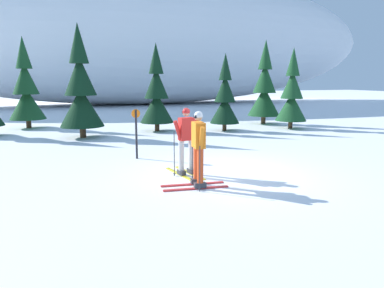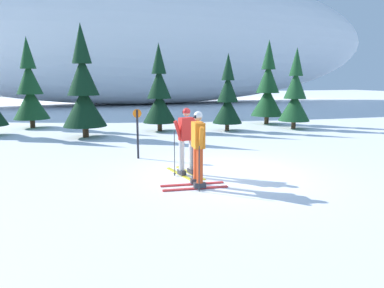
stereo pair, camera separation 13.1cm
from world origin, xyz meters
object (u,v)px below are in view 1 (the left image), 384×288
object	(u,v)px
pine_tree_right	(264,89)
trail_marker_post	(136,131)
skier_red_jacket	(186,140)
pine_tree_far_right	(292,95)
pine_tree_center_left	(81,91)
skier_orange_jacket	(198,147)
pine_tree_center_right	(225,99)
pine_tree_left	(26,90)
pine_tree_center	(157,95)

from	to	relation	value
pine_tree_right	trail_marker_post	xyz separation A→B (m)	(-8.67, -6.69, -1.07)
skier_red_jacket	pine_tree_far_right	xyz separation A→B (m)	(8.08, 6.90, 0.78)
pine_tree_center_left	pine_tree_far_right	size ratio (longest dim) A/B	1.19
skier_orange_jacket	pine_tree_center_right	size ratio (longest dim) A/B	0.48
skier_red_jacket	pine_tree_center_right	bearing A→B (deg)	58.51
skier_orange_jacket	pine_tree_center_left	distance (m)	8.96
pine_tree_left	pine_tree_center_left	xyz separation A→B (m)	(2.55, -4.17, 0.09)
pine_tree_center_right	pine_tree_center	bearing A→B (deg)	163.44
skier_orange_jacket	pine_tree_right	world-z (taller)	pine_tree_right
pine_tree_left	trail_marker_post	xyz separation A→B (m)	(3.99, -9.21, -1.06)
pine_tree_center_left	trail_marker_post	size ratio (longest dim) A/B	3.05
pine_tree_center	pine_tree_far_right	size ratio (longest dim) A/B	1.04
pine_tree_center_right	trail_marker_post	distance (m)	7.31
pine_tree_right	skier_orange_jacket	bearing A→B (deg)	-127.49
pine_tree_center_right	pine_tree_center_left	bearing A→B (deg)	178.85
trail_marker_post	pine_tree_center	bearing A→B (deg)	69.94
pine_tree_center_left	pine_tree_right	size ratio (longest dim) A/B	1.04
skier_red_jacket	skier_orange_jacket	xyz separation A→B (m)	(-0.08, -1.12, 0.02)
pine_tree_right	pine_tree_far_right	distance (m)	2.27
pine_tree_center	pine_tree_far_right	world-z (taller)	pine_tree_center
skier_orange_jacket	pine_tree_center_left	bearing A→B (deg)	104.59
skier_orange_jacket	pine_tree_left	world-z (taller)	pine_tree_left
skier_red_jacket	trail_marker_post	distance (m)	2.60
pine_tree_center_left	pine_tree_center	xyz separation A→B (m)	(3.58, 0.83, -0.27)
pine_tree_center	pine_tree_center_right	xyz separation A→B (m)	(3.24, -0.96, -0.20)
skier_red_jacket	skier_orange_jacket	bearing A→B (deg)	-93.98
pine_tree_center_right	pine_tree_right	distance (m)	3.76
pine_tree_left	pine_tree_far_right	size ratio (longest dim) A/B	1.14
pine_tree_far_right	skier_red_jacket	bearing A→B (deg)	-139.51
pine_tree_far_right	trail_marker_post	bearing A→B (deg)	-153.60
skier_orange_jacket	pine_tree_far_right	bearing A→B (deg)	44.50
pine_tree_center_left	skier_orange_jacket	bearing A→B (deg)	-75.41
skier_orange_jacket	pine_tree_far_right	size ratio (longest dim) A/B	0.44
pine_tree_left	pine_tree_center	bearing A→B (deg)	-28.59
trail_marker_post	pine_tree_left	bearing A→B (deg)	113.43
pine_tree_right	pine_tree_far_right	bearing A→B (deg)	-82.69
skier_red_jacket	pine_tree_left	xyz separation A→B (m)	(-4.87, 11.66, 1.02)
pine_tree_left	pine_tree_center_right	size ratio (longest dim) A/B	1.24
pine_tree_right	trail_marker_post	world-z (taller)	pine_tree_right
pine_tree_far_right	pine_tree_center	bearing A→B (deg)	168.23
pine_tree_center	trail_marker_post	distance (m)	6.31
pine_tree_left	pine_tree_center_left	bearing A→B (deg)	-58.57
skier_red_jacket	pine_tree_left	distance (m)	12.67
skier_orange_jacket	pine_tree_left	xyz separation A→B (m)	(-4.79, 12.78, 1.00)
skier_red_jacket	pine_tree_right	world-z (taller)	pine_tree_right
skier_orange_jacket	skier_red_jacket	bearing A→B (deg)	86.02
pine_tree_center_left	pine_tree_far_right	world-z (taller)	pine_tree_center_left
skier_orange_jacket	trail_marker_post	xyz separation A→B (m)	(-0.80, 3.57, -0.07)
pine_tree_center	pine_tree_center_right	bearing A→B (deg)	-16.56
skier_red_jacket	pine_tree_center_right	world-z (taller)	pine_tree_center_right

